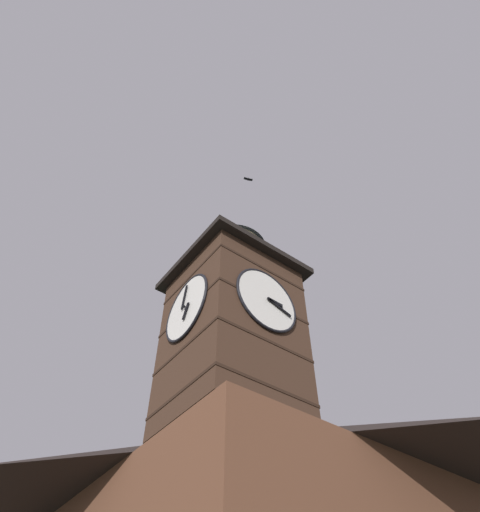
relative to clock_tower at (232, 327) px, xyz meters
name	(u,v)px	position (x,y,z in m)	size (l,w,h in m)	color
clock_tower	(232,327)	(0.00, 0.00, 0.00)	(4.59, 4.59, 9.70)	#422B1E
flying_bird_high	(248,179)	(-0.90, -0.02, 10.47)	(0.49, 0.29, 0.10)	black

